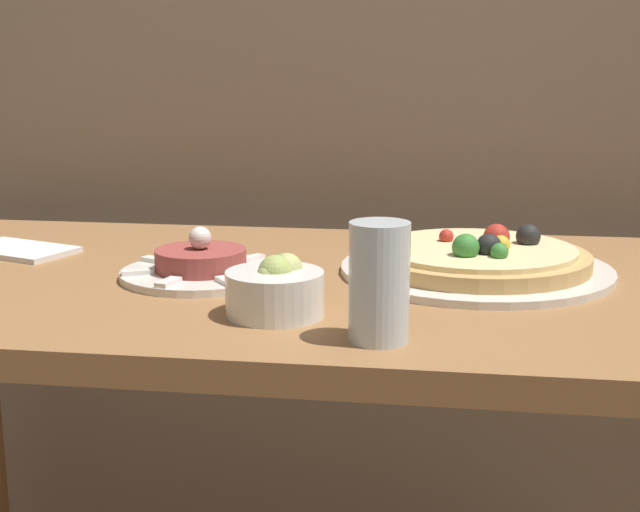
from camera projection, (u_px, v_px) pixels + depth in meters
dining_table at (302, 355)px, 1.19m from camera, size 1.37×0.67×0.75m
pizza_plate at (477, 261)px, 1.18m from camera, size 0.36×0.36×0.06m
tartare_plate at (201, 266)px, 1.16m from camera, size 0.21×0.21×0.07m
small_bowl at (275, 287)px, 0.99m from camera, size 0.11×0.11×0.07m
drinking_glass at (379, 282)px, 0.89m from camera, size 0.06×0.06×0.12m
napkin at (18, 250)px, 1.31m from camera, size 0.19×0.15×0.01m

